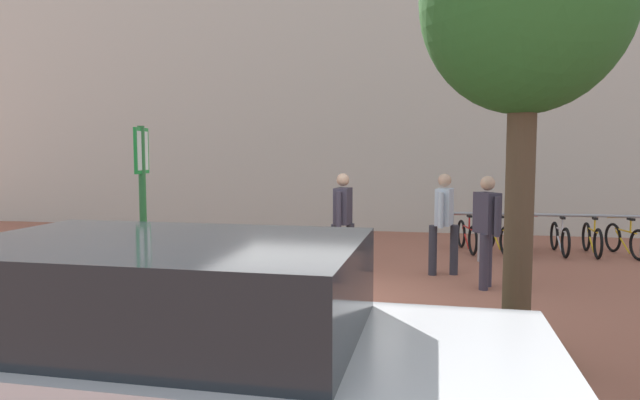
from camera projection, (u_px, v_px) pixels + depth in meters
name	position (u px, v px, depth m)	size (l,w,h in m)	color
ground_plane	(314.00, 302.00, 7.76)	(60.00, 60.00, 0.00)	#9E5B47
building_facade	(373.00, 43.00, 14.97)	(28.00, 1.20, 10.00)	beige
planter_strip	(226.00, 330.00, 6.29)	(7.00, 1.10, 0.16)	#336028
tree_sidewalk	(525.00, 3.00, 5.36)	(2.03, 2.03, 4.67)	brown
parking_sign_post	(143.00, 198.00, 6.36)	(0.08, 0.36, 2.37)	#2D7238
bike_at_sign	(153.00, 298.00, 6.64)	(1.67, 0.42, 0.86)	black
bike_rack_cluster	(544.00, 237.00, 11.46)	(3.76, 1.61, 0.83)	#99999E
bollard_steel	(482.00, 238.00, 10.61)	(0.16, 0.16, 0.90)	#ADADB2
person_suited_dark	(343.00, 216.00, 9.55)	(0.38, 0.61, 1.72)	#2D2D38
person_suited_navy	(487.00, 224.00, 8.46)	(0.40, 0.54, 1.72)	#383342
person_shirt_blue	(444.00, 217.00, 9.40)	(0.49, 0.60, 1.72)	#2D2D38
car_white_hatch	(188.00, 366.00, 3.44)	(4.32, 2.06, 1.54)	silver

